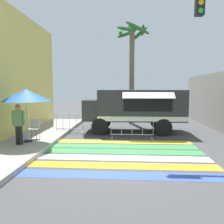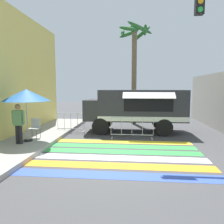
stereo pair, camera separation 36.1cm
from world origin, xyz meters
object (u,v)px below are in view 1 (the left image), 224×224
Objects in this scene: patio_umbrella at (26,95)px; barricade_front at (132,128)px; folding_chair at (34,127)px; palm_tree at (132,53)px; barricade_side at (70,123)px; vendor_person at (19,122)px; food_truck at (133,106)px; traffic_signal_pole at (215,36)px.

patio_umbrella reaches higher than barricade_front.
folding_chair is (0.04, 0.61, -1.41)m from patio_umbrella.
palm_tree is at bearing 89.07° from barricade_front.
barricade_front is at bearing -20.84° from barricade_side.
barricade_front is 6.07m from palm_tree.
folding_chair is 2.48m from barricade_side.
barricade_front is at bearing 20.03° from patio_umbrella.
barricade_front is 3.58m from barricade_side.
patio_umbrella is 1.08× the size of barricade_front.
vendor_person is at bearing -92.40° from folding_chair.
barricade_front is 0.31× the size of palm_tree.
food_truck is 5.22m from folding_chair.
folding_chair is (-7.48, 0.29, -3.72)m from traffic_signal_pole.
vendor_person reaches higher than barricade_side.
food_truck is 3.59m from barricade_side.
traffic_signal_pole reaches higher than barricade_side.
barricade_front and barricade_side have the same top height.
traffic_signal_pole is 7.88m from patio_umbrella.
traffic_signal_pole is at bearing 4.25° from folding_chair.
traffic_signal_pole reaches higher than vendor_person.
food_truck is at bearing 135.99° from traffic_signal_pole.
palm_tree is at bearing 53.51° from patio_umbrella.
patio_umbrella is at bearing 65.35° from vendor_person.
barricade_front is at bearing -93.72° from food_truck.
palm_tree reaches higher than barricade_side.
food_truck reaches higher than vendor_person.
palm_tree reaches higher than traffic_signal_pole.
patio_umbrella is at bearing -126.49° from palm_tree.
food_truck is at bearing 35.92° from patio_umbrella.
patio_umbrella is at bearing -109.69° from barricade_side.
patio_umbrella is at bearing -159.97° from barricade_front.
barricade_side is at bearing 72.86° from folding_chair.
barricade_side is 6.24m from palm_tree.
barricade_side is at bearing 61.93° from vendor_person.
food_truck is 4.28m from palm_tree.
barricade_side reaches higher than folding_chair.
vendor_person is 0.24× the size of palm_tree.
patio_umbrella reaches higher than vendor_person.
patio_umbrella is 0.33× the size of palm_tree.
folding_chair is (-4.45, -2.64, -0.71)m from food_truck.
vendor_person is 1.07× the size of barricade_side.
food_truck is at bearing -89.25° from palm_tree.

